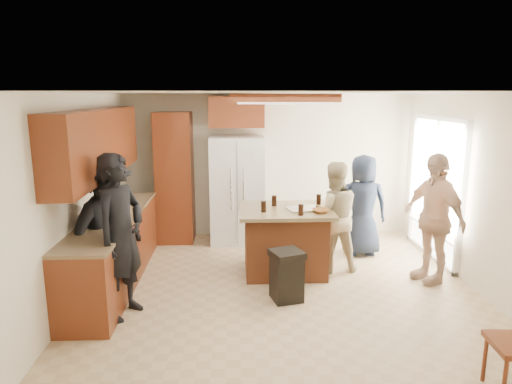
{
  "coord_description": "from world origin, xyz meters",
  "views": [
    {
      "loc": [
        -0.6,
        -5.45,
        2.48
      ],
      "look_at": [
        -0.3,
        0.75,
        1.15
      ],
      "focal_mm": 32.0,
      "sensor_mm": 36.0,
      "label": 1
    }
  ],
  "objects_px": {
    "person_behind_left": "(333,217)",
    "person_behind_right": "(362,205)",
    "person_front_left": "(121,236)",
    "trash_bin": "(287,275)",
    "person_counter": "(107,228)",
    "person_side_right": "(433,218)",
    "kitchen_island": "(285,240)",
    "refrigerator": "(237,190)"
  },
  "relations": [
    {
      "from": "person_behind_left",
      "to": "person_behind_right",
      "type": "xyz_separation_m",
      "value": [
        0.6,
        0.63,
        0.01
      ]
    },
    {
      "from": "person_front_left",
      "to": "person_behind_left",
      "type": "distance_m",
      "value": 2.94
    },
    {
      "from": "trash_bin",
      "to": "person_behind_left",
      "type": "bearing_deg",
      "value": 51.44
    },
    {
      "from": "person_front_left",
      "to": "person_behind_right",
      "type": "xyz_separation_m",
      "value": [
        3.26,
        1.87,
        -0.14
      ]
    },
    {
      "from": "person_behind_left",
      "to": "person_counter",
      "type": "xyz_separation_m",
      "value": [
        -2.94,
        -0.79,
        0.11
      ]
    },
    {
      "from": "person_behind_left",
      "to": "person_side_right",
      "type": "distance_m",
      "value": 1.33
    },
    {
      "from": "person_front_left",
      "to": "person_behind_right",
      "type": "bearing_deg",
      "value": -34.99
    },
    {
      "from": "person_behind_left",
      "to": "kitchen_island",
      "type": "height_order",
      "value": "person_behind_left"
    },
    {
      "from": "person_behind_left",
      "to": "person_counter",
      "type": "relative_size",
      "value": 0.88
    },
    {
      "from": "person_side_right",
      "to": "refrigerator",
      "type": "xyz_separation_m",
      "value": [
        -2.59,
        1.85,
        0.03
      ]
    },
    {
      "from": "person_side_right",
      "to": "kitchen_island",
      "type": "bearing_deg",
      "value": -121.48
    },
    {
      "from": "person_behind_right",
      "to": "person_counter",
      "type": "height_order",
      "value": "person_counter"
    },
    {
      "from": "person_counter",
      "to": "person_side_right",
      "type": "bearing_deg",
      "value": -60.55
    },
    {
      "from": "person_counter",
      "to": "trash_bin",
      "type": "xyz_separation_m",
      "value": [
        2.17,
        -0.17,
        -0.58
      ]
    },
    {
      "from": "person_front_left",
      "to": "kitchen_island",
      "type": "distance_m",
      "value": 2.34
    },
    {
      "from": "refrigerator",
      "to": "kitchen_island",
      "type": "height_order",
      "value": "refrigerator"
    },
    {
      "from": "kitchen_island",
      "to": "person_side_right",
      "type": "bearing_deg",
      "value": -11.04
    },
    {
      "from": "person_counter",
      "to": "refrigerator",
      "type": "relative_size",
      "value": 0.99
    },
    {
      "from": "refrigerator",
      "to": "person_counter",
      "type": "bearing_deg",
      "value": -126.0
    },
    {
      "from": "refrigerator",
      "to": "kitchen_island",
      "type": "bearing_deg",
      "value": -66.09
    },
    {
      "from": "person_counter",
      "to": "kitchen_island",
      "type": "distance_m",
      "value": 2.4
    },
    {
      "from": "person_front_left",
      "to": "trash_bin",
      "type": "bearing_deg",
      "value": -56.26
    },
    {
      "from": "kitchen_island",
      "to": "person_behind_left",
      "type": "bearing_deg",
      "value": 5.57
    },
    {
      "from": "person_front_left",
      "to": "kitchen_island",
      "type": "xyz_separation_m",
      "value": [
        1.97,
        1.17,
        -0.46
      ]
    },
    {
      "from": "person_side_right",
      "to": "kitchen_island",
      "type": "distance_m",
      "value": 2.01
    },
    {
      "from": "person_behind_right",
      "to": "kitchen_island",
      "type": "bearing_deg",
      "value": 31.19
    },
    {
      "from": "person_front_left",
      "to": "person_behind_left",
      "type": "xyz_separation_m",
      "value": [
        2.66,
        1.24,
        -0.15
      ]
    },
    {
      "from": "kitchen_island",
      "to": "person_behind_right",
      "type": "bearing_deg",
      "value": 28.35
    },
    {
      "from": "refrigerator",
      "to": "trash_bin",
      "type": "distance_m",
      "value": 2.5
    },
    {
      "from": "person_behind_left",
      "to": "person_behind_right",
      "type": "distance_m",
      "value": 0.87
    },
    {
      "from": "refrigerator",
      "to": "kitchen_island",
      "type": "distance_m",
      "value": 1.67
    },
    {
      "from": "person_side_right",
      "to": "trash_bin",
      "type": "distance_m",
      "value": 2.14
    },
    {
      "from": "person_front_left",
      "to": "person_behind_right",
      "type": "relative_size",
      "value": 1.18
    },
    {
      "from": "person_side_right",
      "to": "refrigerator",
      "type": "relative_size",
      "value": 0.97
    },
    {
      "from": "person_front_left",
      "to": "trash_bin",
      "type": "distance_m",
      "value": 2.01
    },
    {
      "from": "person_behind_left",
      "to": "trash_bin",
      "type": "xyz_separation_m",
      "value": [
        -0.76,
        -0.96,
        -0.47
      ]
    },
    {
      "from": "trash_bin",
      "to": "person_counter",
      "type": "bearing_deg",
      "value": 175.61
    },
    {
      "from": "person_behind_right",
      "to": "person_side_right",
      "type": "xyz_separation_m",
      "value": [
        0.65,
        -1.07,
        0.08
      ]
    },
    {
      "from": "person_side_right",
      "to": "person_counter",
      "type": "relative_size",
      "value": 0.97
    },
    {
      "from": "trash_bin",
      "to": "refrigerator",
      "type": "bearing_deg",
      "value": 103.77
    },
    {
      "from": "person_front_left",
      "to": "person_side_right",
      "type": "xyz_separation_m",
      "value": [
        3.9,
        0.8,
        -0.06
      ]
    },
    {
      "from": "person_front_left",
      "to": "person_side_right",
      "type": "height_order",
      "value": "person_front_left"
    }
  ]
}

